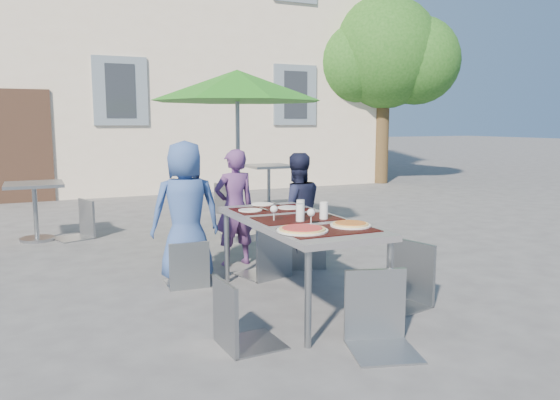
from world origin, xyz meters
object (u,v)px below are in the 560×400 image
dining_table (297,225)px  chair_3 (238,272)px  chair_1 (268,221)px  bg_chair_r_1 (293,183)px  pizza_near_right (351,224)px  child_2 (296,210)px  pizza_near_left (302,229)px  child_0 (186,211)px  cafe_table_0 (35,201)px  bg_chair_r_0 (78,196)px  chair_2 (304,211)px  child_1 (234,208)px  cafe_table_1 (269,178)px  bg_chair_l_1 (226,180)px  patio_umbrella (237,88)px  chair_5 (381,264)px  chair_0 (187,236)px  chair_4 (406,236)px

dining_table → chair_3: size_ratio=2.00×
chair_1 → bg_chair_r_1: chair_1 is taller
chair_1 → dining_table: bearing=-96.3°
pizza_near_right → child_2: child_2 is taller
pizza_near_left → bg_chair_r_1: bearing=65.0°
child_0 → cafe_table_0: child_0 is taller
dining_table → pizza_near_right: (0.23, -0.49, 0.07)m
chair_3 → bg_chair_r_0: size_ratio=0.94×
chair_2 → child_1: bearing=146.4°
child_0 → cafe_table_1: 4.45m
bg_chair_l_1 → chair_1: bearing=-102.8°
pizza_near_right → child_0: (-0.90, 1.61, -0.07)m
dining_table → pizza_near_left: 0.56m
pizza_near_right → patio_umbrella: patio_umbrella is taller
chair_2 → chair_5: bearing=-102.6°
chair_0 → cafe_table_1: 4.68m
chair_0 → patio_umbrella: (1.19, 1.83, 1.51)m
pizza_near_right → chair_4: 0.65m
chair_0 → chair_2: size_ratio=0.82×
pizza_near_left → child_2: size_ratio=0.31×
chair_0 → chair_4: bearing=-38.8°
cafe_table_0 → bg_chair_r_0: bearing=-5.2°
bg_chair_r_0 → chair_1: bearing=-60.9°
chair_2 → child_0: bearing=177.4°
child_2 → child_0: bearing=7.9°
dining_table → cafe_table_0: 4.25m
dining_table → chair_1: bearing=83.7°
pizza_near_right → chair_1: (-0.13, 1.34, -0.18)m
dining_table → cafe_table_0: bearing=118.5°
chair_3 → chair_5: chair_5 is taller
cafe_table_0 → chair_4: bearing=-55.1°
child_2 → patio_umbrella: size_ratio=0.55×
bg_chair_r_0 → cafe_table_1: 3.48m
chair_0 → chair_5: (0.85, -1.94, 0.10)m
chair_1 → chair_2: size_ratio=0.95×
child_0 → bg_chair_r_1: size_ratio=1.63×
cafe_table_0 → pizza_near_right: bearing=-62.0°
bg_chair_l_1 → bg_chair_r_1: 1.21m
pizza_near_left → child_2: (0.75, 1.63, -0.15)m
chair_1 → chair_4: (0.75, -1.24, 0.02)m
pizza_near_left → chair_0: (-0.52, 1.40, -0.27)m
chair_2 → cafe_table_1: chair_2 is taller
chair_2 → chair_3: 2.20m
chair_2 → cafe_table_0: size_ratio=1.35×
pizza_near_left → chair_5: chair_5 is taller
child_0 → child_1: bearing=-145.3°
pizza_near_left → chair_3: bearing=-165.8°
pizza_near_right → chair_3: size_ratio=0.35×
child_2 → chair_4: (0.31, -1.50, -0.02)m
chair_3 → patio_umbrella: size_ratio=0.41×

